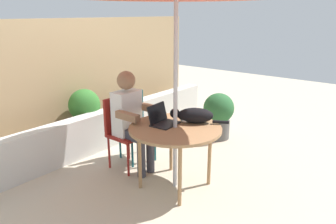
{
  "coord_description": "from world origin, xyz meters",
  "views": [
    {
      "loc": [
        -2.57,
        -1.98,
        1.89
      ],
      "look_at": [
        0.0,
        0.1,
        0.86
      ],
      "focal_mm": 34.37,
      "sensor_mm": 36.0,
      "label": 1
    }
  ],
  "objects": [
    {
      "name": "planter_wall_low",
      "position": [
        0.0,
        1.48,
        0.27
      ],
      "size": [
        4.97,
        0.2,
        0.55
      ],
      "primitive_type": "cube",
      "color": "beige",
      "rests_on": "ground"
    },
    {
      "name": "patio_table",
      "position": [
        0.0,
        0.0,
        0.65
      ],
      "size": [
        1.0,
        1.0,
        0.71
      ],
      "color": "#9E754C",
      "rests_on": "ground"
    },
    {
      "name": "ground_plane",
      "position": [
        0.0,
        0.0,
        0.0
      ],
      "size": [
        14.0,
        14.0,
        0.0
      ],
      "primitive_type": "plane",
      "color": "#BCAD93"
    },
    {
      "name": "potted_plant_near_fence",
      "position": [
        1.58,
        0.38,
        0.39
      ],
      "size": [
        0.47,
        0.47,
        0.71
      ],
      "color": "#595654",
      "rests_on": "ground"
    },
    {
      "name": "cat",
      "position": [
        0.24,
        -0.06,
        0.79
      ],
      "size": [
        0.4,
        0.57,
        0.17
      ],
      "color": "black",
      "rests_on": "patio_table"
    },
    {
      "name": "fence_back",
      "position": [
        0.0,
        2.1,
        0.9
      ],
      "size": [
        5.52,
        0.08,
        1.81
      ],
      "primitive_type": "cube",
      "color": "tan",
      "rests_on": "ground"
    },
    {
      "name": "chair_occupied",
      "position": [
        0.0,
        0.83,
        0.53
      ],
      "size": [
        0.4,
        0.4,
        0.89
      ],
      "color": "maroon",
      "rests_on": "ground"
    },
    {
      "name": "person_seated",
      "position": [
        0.0,
        0.67,
        0.7
      ],
      "size": [
        0.48,
        0.48,
        1.23
      ],
      "color": "white",
      "rests_on": "ground"
    },
    {
      "name": "potted_plant_by_chair",
      "position": [
        0.14,
        1.78,
        0.48
      ],
      "size": [
        0.46,
        0.46,
        0.83
      ],
      "color": "#33383D",
      "rests_on": "ground"
    },
    {
      "name": "chair_empty",
      "position": [
        0.26,
        0.9,
        0.53
      ],
      "size": [
        0.5,
        0.5,
        0.89
      ],
      "color": "#1E606B",
      "rests_on": "ground"
    },
    {
      "name": "laptop",
      "position": [
        -0.01,
        0.18,
        0.77
      ],
      "size": [
        0.32,
        0.28,
        0.21
      ],
      "color": "black",
      "rests_on": "patio_table"
    }
  ]
}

